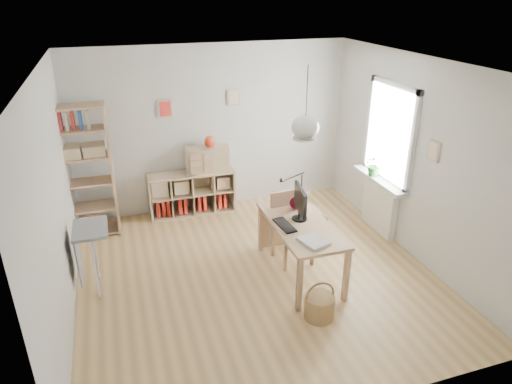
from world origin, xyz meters
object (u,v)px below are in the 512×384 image
object	(u,v)px
cube_shelf	(190,195)
tall_bookshelf	(83,168)
desk	(301,230)
storage_chest	(306,221)
drawer_chest	(207,159)
chair	(291,223)
monitor	(300,202)

from	to	relation	value
cube_shelf	tall_bookshelf	size ratio (longest dim) A/B	0.70
desk	cube_shelf	bearing A→B (deg)	114.61
storage_chest	drawer_chest	world-z (taller)	drawer_chest
desk	drawer_chest	xyz separation A→B (m)	(-0.72, 2.19, 0.26)
tall_bookshelf	storage_chest	size ratio (longest dim) A/B	2.78
storage_chest	chair	bearing A→B (deg)	-148.59
tall_bookshelf	chair	xyz separation A→B (m)	(2.61, -1.56, -0.54)
cube_shelf	chair	size ratio (longest dim) A/B	1.44
desk	chair	size ratio (longest dim) A/B	1.55
storage_chest	drawer_chest	distance (m)	1.87
cube_shelf	tall_bookshelf	xyz separation A→B (m)	(-1.56, -0.28, 0.79)
chair	drawer_chest	world-z (taller)	drawer_chest
drawer_chest	cube_shelf	bearing A→B (deg)	-179.43
desk	monitor	size ratio (longest dim) A/B	2.99
cube_shelf	storage_chest	bearing A→B (deg)	-37.71
tall_bookshelf	cube_shelf	bearing A→B (deg)	10.19
monitor	drawer_chest	distance (m)	2.21
tall_bookshelf	monitor	size ratio (longest dim) A/B	3.99
monitor	drawer_chest	bearing A→B (deg)	119.22
desk	chair	bearing A→B (deg)	86.10
monitor	drawer_chest	size ratio (longest dim) A/B	0.72
tall_bookshelf	drawer_chest	bearing A→B (deg)	7.31
tall_bookshelf	chair	distance (m)	3.09
drawer_chest	storage_chest	bearing A→B (deg)	-34.69
cube_shelf	tall_bookshelf	distance (m)	1.77
cube_shelf	drawer_chest	world-z (taller)	drawer_chest
monitor	desk	bearing A→B (deg)	-94.31
drawer_chest	monitor	bearing A→B (deg)	-62.21
tall_bookshelf	monitor	xyz separation A→B (m)	(2.61, -1.84, -0.09)
cube_shelf	drawer_chest	distance (m)	0.69
cube_shelf	storage_chest	world-z (taller)	cube_shelf
chair	storage_chest	xyz separation A→B (m)	(0.52, 0.64, -0.37)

